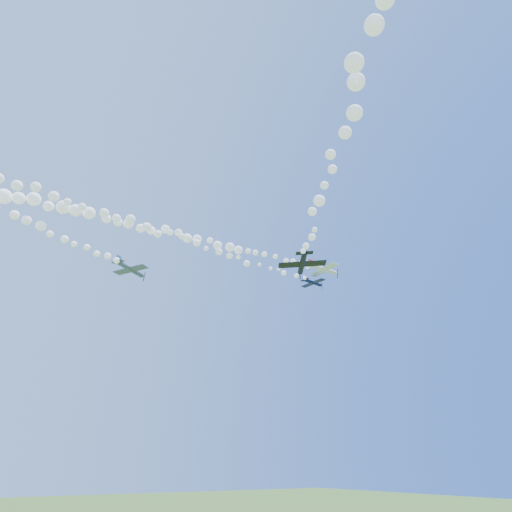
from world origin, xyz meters
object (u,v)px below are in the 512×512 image
plane_navy (313,283)px  plane_black (302,263)px  plane_white (324,269)px  plane_grey (131,269)px

plane_navy → plane_black: 36.13m
plane_white → plane_grey: bearing=164.4°
plane_black → plane_grey: bearing=55.8°
plane_navy → plane_black: size_ratio=0.98×
plane_white → plane_grey: 41.17m
plane_grey → plane_black: 38.59m
plane_white → plane_navy: (0.73, 4.75, -1.39)m
plane_white → plane_black: (-22.67, -20.47, -12.44)m
plane_grey → plane_black: bearing=-91.0°
plane_navy → plane_black: bearing=-138.8°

